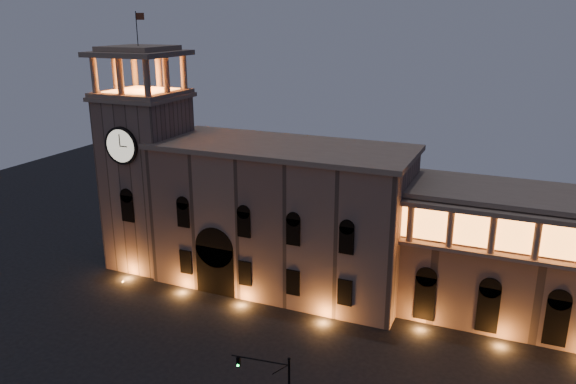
{
  "coord_description": "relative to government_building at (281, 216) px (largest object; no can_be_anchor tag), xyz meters",
  "views": [
    {
      "loc": [
        23.62,
        -36.28,
        31.66
      ],
      "look_at": [
        1.35,
        16.0,
        13.96
      ],
      "focal_mm": 35.0,
      "sensor_mm": 36.0,
      "label": 1
    }
  ],
  "objects": [
    {
      "name": "clock_tower",
      "position": [
        -18.42,
        -0.95,
        3.73
      ],
      "size": [
        9.8,
        9.8,
        32.4
      ],
      "color": "#836655",
      "rests_on": "ground"
    },
    {
      "name": "government_building",
      "position": [
        0.0,
        0.0,
        0.0
      ],
      "size": [
        30.8,
        12.8,
        17.6
      ],
      "color": "#836655",
      "rests_on": "ground"
    }
  ]
}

